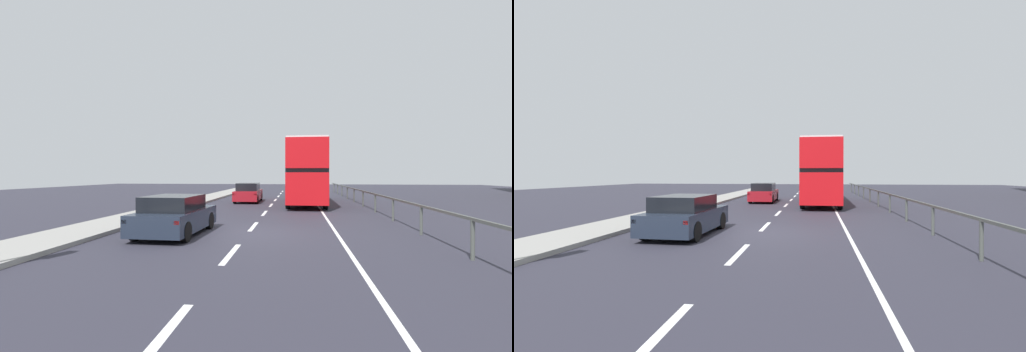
# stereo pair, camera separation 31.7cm
# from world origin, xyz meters

# --- Properties ---
(ground_plane) EXTENTS (75.38, 120.00, 0.10)m
(ground_plane) POSITION_xyz_m (0.00, 0.00, -0.05)
(ground_plane) COLOR #2B2A35
(near_sidewalk_kerb) EXTENTS (2.26, 80.00, 0.14)m
(near_sidewalk_kerb) POSITION_xyz_m (-5.88, 0.00, 0.07)
(near_sidewalk_kerb) COLOR gray
(near_sidewalk_kerb) RESTS_ON ground
(lane_paint_markings) EXTENTS (3.28, 46.00, 0.01)m
(lane_paint_markings) POSITION_xyz_m (1.86, 8.86, 0.00)
(lane_paint_markings) COLOR silver
(lane_paint_markings) RESTS_ON ground
(bridge_side_railing) EXTENTS (0.10, 42.00, 1.05)m
(bridge_side_railing) POSITION_xyz_m (6.01, 9.00, 0.85)
(bridge_side_railing) COLOR #4A4E48
(bridge_side_railing) RESTS_ON ground
(double_decker_bus_red) EXTENTS (2.62, 11.11, 4.30)m
(double_decker_bus_red) POSITION_xyz_m (2.37, 12.72, 2.30)
(double_decker_bus_red) COLOR red
(double_decker_bus_red) RESTS_ON ground
(hatchback_car_near) EXTENTS (1.99, 4.06, 1.37)m
(hatchback_car_near) POSITION_xyz_m (-2.50, -0.63, 0.66)
(hatchback_car_near) COLOR #202838
(hatchback_car_near) RESTS_ON ground
(sedan_car_ahead) EXTENTS (1.82, 4.55, 1.44)m
(sedan_car_ahead) POSITION_xyz_m (-1.91, 13.62, 0.69)
(sedan_car_ahead) COLOR maroon
(sedan_car_ahead) RESTS_ON ground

